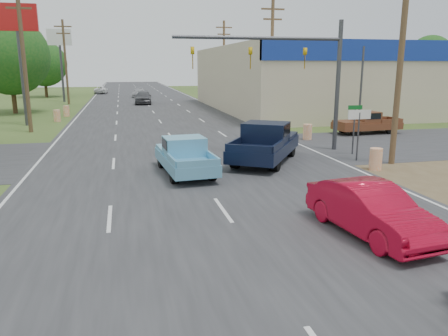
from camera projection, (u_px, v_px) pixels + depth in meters
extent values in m
cube|color=#2D2D30|center=(153.00, 112.00, 44.62)|extent=(15.00, 180.00, 0.02)
cube|color=#2D2D30|center=(182.00, 153.00, 23.75)|extent=(120.00, 10.00, 0.02)
cube|color=#B7A88C|center=(429.00, 78.00, 50.88)|extent=(50.00, 28.00, 6.60)
cylinder|color=#4C3823|center=(401.00, 57.00, 19.95)|extent=(0.28, 0.28, 10.00)
cylinder|color=#4C3823|center=(272.00, 61.00, 37.03)|extent=(0.28, 0.28, 10.00)
cube|color=#4C3823|center=(273.00, 9.00, 36.07)|extent=(2.00, 0.14, 0.14)
cube|color=#4C3823|center=(273.00, 19.00, 36.25)|extent=(1.60, 0.14, 0.14)
cylinder|color=#4C3823|center=(224.00, 63.00, 54.11)|extent=(0.28, 0.28, 10.00)
cube|color=#4C3823|center=(224.00, 27.00, 53.15)|extent=(2.00, 0.14, 0.14)
cube|color=#4C3823|center=(224.00, 34.00, 53.33)|extent=(1.60, 0.14, 0.14)
cylinder|color=#4C3823|center=(24.00, 60.00, 30.02)|extent=(0.28, 0.28, 10.00)
cube|color=#4C3823|center=(19.00, 8.00, 29.25)|extent=(1.60, 0.14, 0.14)
cylinder|color=#4C3823|center=(66.00, 63.00, 52.79)|extent=(0.28, 0.28, 10.00)
cube|color=#4C3823|center=(63.00, 26.00, 51.83)|extent=(2.00, 0.14, 0.14)
cube|color=#4C3823|center=(63.00, 33.00, 52.01)|extent=(1.60, 0.14, 0.14)
cylinder|color=#422D19|center=(14.00, 97.00, 43.20)|extent=(0.44, 0.44, 3.24)
sphere|color=#154B18|center=(9.00, 56.00, 42.29)|extent=(7.56, 7.56, 7.56)
cylinder|color=#422D19|center=(46.00, 88.00, 65.85)|extent=(0.44, 0.44, 2.88)
sphere|color=#154B18|center=(44.00, 64.00, 65.05)|extent=(6.72, 6.72, 6.72)
cylinder|color=#422D19|center=(428.00, 81.00, 84.73)|extent=(0.44, 0.44, 3.60)
sphere|color=#154B18|center=(430.00, 58.00, 83.73)|extent=(8.40, 8.40, 8.40)
cylinder|color=#422D19|center=(265.00, 79.00, 102.99)|extent=(0.44, 0.44, 3.42)
sphere|color=#154B18|center=(265.00, 60.00, 102.04)|extent=(7.98, 7.98, 7.98)
cylinder|color=orange|center=(376.00, 159.00, 19.70)|extent=(0.56, 0.56, 1.00)
cylinder|color=orange|center=(307.00, 132.00, 27.85)|extent=(0.56, 0.56, 1.00)
cylinder|color=orange|center=(57.00, 116.00, 36.96)|extent=(0.56, 0.56, 1.00)
cylinder|color=orange|center=(66.00, 111.00, 40.82)|extent=(0.56, 0.56, 1.00)
cylinder|color=#3F3F44|center=(22.00, 67.00, 33.71)|extent=(0.30, 0.30, 9.00)
cube|color=#B21414|center=(16.00, 17.00, 32.87)|extent=(3.00, 0.35, 2.00)
cylinder|color=#3F3F44|center=(62.00, 67.00, 56.48)|extent=(0.30, 0.30, 9.00)
cube|color=white|center=(59.00, 37.00, 55.64)|extent=(3.00, 0.35, 2.00)
cylinder|color=#3F3F44|center=(358.00, 137.00, 21.48)|extent=(0.08, 0.08, 2.40)
cube|color=white|center=(360.00, 115.00, 21.23)|extent=(1.20, 0.05, 0.45)
cylinder|color=#3F3F44|center=(354.00, 132.00, 23.04)|extent=(0.08, 0.08, 2.40)
cube|color=#0C591E|center=(355.00, 107.00, 22.74)|extent=(0.80, 0.04, 0.22)
cylinder|color=#3F3F44|center=(338.00, 87.00, 23.87)|extent=(0.24, 0.24, 7.00)
cylinder|color=#3F3F44|center=(260.00, 38.00, 22.31)|extent=(9.00, 0.18, 0.18)
imported|color=gold|center=(305.00, 48.00, 22.96)|extent=(0.18, 0.40, 1.10)
imported|color=gold|center=(250.00, 47.00, 22.31)|extent=(0.18, 0.40, 1.10)
imported|color=gold|center=(192.00, 46.00, 21.65)|extent=(0.18, 0.40, 1.10)
imported|color=#AA0721|center=(371.00, 210.00, 12.04)|extent=(2.07, 4.53, 1.44)
cylinder|color=black|center=(162.00, 160.00, 20.16)|extent=(0.34, 0.77, 0.75)
cylinder|color=black|center=(195.00, 158.00, 20.62)|extent=(0.34, 0.77, 0.75)
cylinder|color=black|center=(174.00, 174.00, 17.46)|extent=(0.34, 0.77, 0.75)
cylinder|color=black|center=(212.00, 172.00, 17.92)|extent=(0.34, 0.77, 0.75)
cube|color=#5FA9CD|center=(185.00, 161.00, 18.99)|extent=(2.26, 4.99, 0.49)
cube|color=#5FA9CD|center=(178.00, 148.00, 20.27)|extent=(1.92, 1.98, 0.17)
cube|color=#5FA9CD|center=(184.00, 146.00, 18.94)|extent=(1.83, 1.59, 0.79)
cube|color=black|center=(184.00, 143.00, 18.91)|extent=(1.84, 1.30, 0.42)
cube|color=#5FA9CD|center=(199.00, 164.00, 16.70)|extent=(1.72, 0.22, 0.28)
cylinder|color=black|center=(256.00, 146.00, 23.29)|extent=(0.77, 0.94, 0.90)
cylinder|color=black|center=(291.00, 148.00, 22.67)|extent=(0.77, 0.94, 0.90)
cylinder|color=black|center=(235.00, 159.00, 20.08)|extent=(0.77, 0.94, 0.90)
cylinder|color=black|center=(276.00, 162.00, 19.46)|extent=(0.77, 0.94, 0.90)
cube|color=black|center=(265.00, 148.00, 21.32)|extent=(5.04, 6.12, 0.58)
cube|color=black|center=(273.00, 135.00, 22.84)|extent=(2.99, 3.02, 0.20)
cube|color=black|center=(266.00, 132.00, 21.25)|extent=(2.68, 2.59, 0.95)
cube|color=black|center=(266.00, 129.00, 21.22)|extent=(2.53, 2.32, 0.50)
cube|color=black|center=(248.00, 149.00, 18.60)|extent=(1.79, 1.19, 0.34)
cylinder|color=black|center=(355.00, 131.00, 29.32)|extent=(0.74, 0.32, 0.72)
cylinder|color=black|center=(343.00, 128.00, 30.72)|extent=(0.74, 0.32, 0.72)
cylinder|color=black|center=(391.00, 129.00, 30.13)|extent=(0.74, 0.32, 0.72)
cylinder|color=black|center=(377.00, 126.00, 31.53)|extent=(0.74, 0.32, 0.72)
cube|color=brown|center=(367.00, 126.00, 30.38)|extent=(4.79, 2.14, 0.47)
cube|color=brown|center=(350.00, 122.00, 29.90)|extent=(1.90, 1.83, 0.16)
cube|color=brown|center=(366.00, 117.00, 30.21)|extent=(1.52, 1.75, 0.76)
cube|color=black|center=(366.00, 115.00, 30.18)|extent=(1.24, 1.77, 0.40)
cube|color=brown|center=(395.00, 119.00, 30.96)|extent=(0.20, 1.65, 0.27)
imported|color=#505055|center=(143.00, 97.00, 54.08)|extent=(2.29, 5.04, 1.68)
imported|color=#AAA9AE|center=(139.00, 93.00, 65.86)|extent=(2.37, 4.93, 1.38)
imported|color=white|center=(101.00, 90.00, 74.51)|extent=(2.26, 4.48, 1.22)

